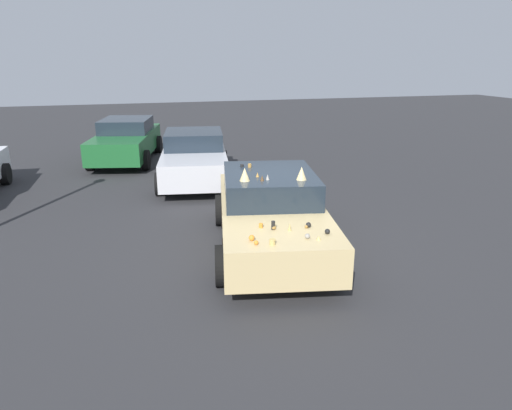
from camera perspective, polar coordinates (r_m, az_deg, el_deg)
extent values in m
plane|color=#2D2D30|center=(8.96, 1.85, -5.33)|extent=(60.00, 60.00, 0.00)
cube|color=#D8BC7F|center=(8.74, 1.89, -1.70)|extent=(4.81, 2.69, 0.63)
cube|color=#1E2833|center=(8.93, 1.66, 2.48)|extent=(2.39, 2.07, 0.48)
cylinder|color=black|center=(7.73, 10.08, -6.83)|extent=(0.70, 0.35, 0.67)
cylinder|color=black|center=(7.49, -4.16, -7.40)|extent=(0.70, 0.35, 0.67)
cylinder|color=black|center=(10.29, 6.23, -0.35)|extent=(0.70, 0.35, 0.67)
cylinder|color=black|center=(10.11, -4.35, -0.62)|extent=(0.70, 0.35, 0.67)
ellipsoid|color=black|center=(9.00, -4.19, -2.02)|extent=(0.18, 0.05, 0.13)
ellipsoid|color=black|center=(8.92, -4.18, -2.55)|extent=(0.11, 0.04, 0.12)
ellipsoid|color=black|center=(9.97, 6.46, 0.23)|extent=(0.17, 0.05, 0.11)
ellipsoid|color=black|center=(10.73, 5.65, 0.93)|extent=(0.14, 0.05, 0.15)
ellipsoid|color=black|center=(7.46, 10.43, -6.18)|extent=(0.20, 0.06, 0.11)
ellipsoid|color=black|center=(8.35, 8.68, -2.48)|extent=(0.17, 0.05, 0.14)
ellipsoid|color=black|center=(8.11, -4.16, -2.68)|extent=(0.11, 0.04, 0.08)
ellipsoid|color=black|center=(7.81, -4.11, -4.49)|extent=(0.11, 0.04, 0.14)
ellipsoid|color=black|center=(10.27, 6.12, 0.75)|extent=(0.19, 0.06, 0.12)
ellipsoid|color=black|center=(9.11, -4.22, -0.92)|extent=(0.18, 0.05, 0.12)
ellipsoid|color=black|center=(9.80, -4.25, -0.52)|extent=(0.18, 0.05, 0.13)
cone|color=tan|center=(6.97, 7.66, -3.99)|extent=(0.10, 0.10, 0.06)
sphere|color=black|center=(7.44, 6.42, -2.42)|extent=(0.09, 0.09, 0.09)
cylinder|color=tan|center=(6.73, 2.01, -4.52)|extent=(0.12, 0.12, 0.09)
cylinder|color=orange|center=(7.39, 0.60, -2.52)|extent=(0.08, 0.08, 0.07)
sphere|color=orange|center=(6.87, -0.53, -4.03)|extent=(0.09, 0.09, 0.09)
sphere|color=black|center=(7.20, 8.71, -3.22)|extent=(0.08, 0.08, 0.08)
sphere|color=gray|center=(6.99, 6.29, -3.80)|extent=(0.08, 0.08, 0.08)
sphere|color=#A87A38|center=(7.31, 2.18, -2.75)|extent=(0.07, 0.07, 0.07)
cone|color=tan|center=(7.28, 4.13, -2.67)|extent=(0.08, 0.08, 0.12)
cylinder|color=black|center=(7.30, 2.11, -2.49)|extent=(0.08, 0.08, 0.14)
sphere|color=orange|center=(6.73, 0.02, -4.61)|extent=(0.07, 0.07, 0.07)
sphere|color=#A87A38|center=(7.41, 6.16, -2.64)|extent=(0.05, 0.05, 0.05)
cylinder|color=black|center=(9.32, -1.72, 4.82)|extent=(0.10, 0.10, 0.05)
cone|color=#51381E|center=(8.25, 0.76, 3.30)|extent=(0.09, 0.09, 0.10)
cone|color=gray|center=(8.33, 1.43, 3.41)|extent=(0.07, 0.07, 0.10)
cylinder|color=#A87A38|center=(9.28, -0.78, 4.84)|extent=(0.09, 0.09, 0.07)
cone|color=#A87A38|center=(8.53, 0.19, 3.73)|extent=(0.08, 0.08, 0.09)
cone|color=#D8BC7F|center=(8.36, 5.58, 3.88)|extent=(0.18, 0.18, 0.24)
cone|color=#D8BC7F|center=(8.24, -1.39, 3.76)|extent=(0.18, 0.18, 0.24)
cube|color=#1E602D|center=(16.92, -15.55, 7.31)|extent=(4.80, 2.67, 0.71)
cube|color=#1E2833|center=(17.06, -15.55, 9.38)|extent=(2.29, 1.98, 0.45)
cylinder|color=black|center=(15.45, -13.31, 5.37)|extent=(0.68, 0.36, 0.64)
cylinder|color=black|center=(15.86, -19.61, 5.12)|extent=(0.68, 0.36, 0.64)
cylinder|color=black|center=(18.17, -11.84, 7.28)|extent=(0.68, 0.36, 0.64)
cylinder|color=black|center=(18.52, -17.27, 7.05)|extent=(0.68, 0.36, 0.64)
cube|color=silver|center=(13.74, -7.52, 5.40)|extent=(4.72, 2.46, 0.70)
cube|color=#1E2833|center=(13.88, -7.61, 7.98)|extent=(2.08, 1.90, 0.47)
cylinder|color=black|center=(12.47, -3.36, 2.82)|extent=(0.64, 0.31, 0.61)
cylinder|color=black|center=(12.50, -11.67, 2.52)|extent=(0.64, 0.31, 0.61)
cylinder|color=black|center=(15.17, -3.99, 5.52)|extent=(0.64, 0.31, 0.61)
cylinder|color=black|center=(15.20, -10.84, 5.27)|extent=(0.64, 0.31, 0.61)
cylinder|color=black|center=(15.14, -28.28, 3.37)|extent=(0.61, 0.24, 0.60)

